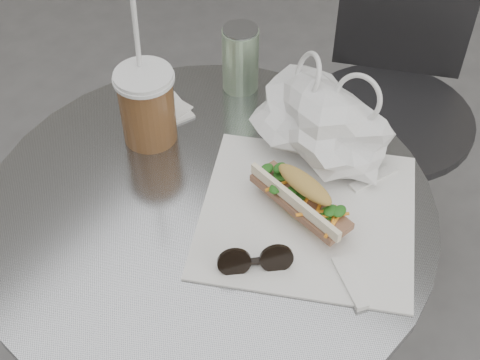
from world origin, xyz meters
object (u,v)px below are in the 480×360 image
Objects in this scene: iced_coffee at (147,105)px; drink_can at (240,59)px; sunglasses at (255,261)px; cafe_table at (213,296)px; banh_mi at (302,198)px; chair_far at (381,147)px.

drink_can is (0.04, 0.21, -0.01)m from iced_coffee.
sunglasses is at bearing -20.98° from iced_coffee.
iced_coffee is 2.30× the size of drink_can.
cafe_table is 0.40m from iced_coffee.
iced_coffee reaches higher than banh_mi.
iced_coffee is (-0.32, -0.01, 0.04)m from banh_mi.
chair_far is 7.95× the size of sunglasses.
drink_can is (-0.28, 0.34, 0.05)m from sunglasses.
iced_coffee reaches higher than chair_far.
banh_mi is at bearing 29.05° from cafe_table.
chair_far is 0.75m from banh_mi.
banh_mi reaches higher than cafe_table.
banh_mi is 0.32m from iced_coffee.
iced_coffee reaches higher than drink_can.
cafe_table is at bearing -138.81° from banh_mi.
cafe_table is 0.69m from chair_far.
iced_coffee reaches higher than sunglasses.
sunglasses is at bearing -50.16° from drink_can.
drink_can reaches higher than chair_far.
iced_coffee is at bearing 160.49° from cafe_table.
drink_can reaches higher than cafe_table.
cafe_table is at bearing -62.92° from drink_can.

